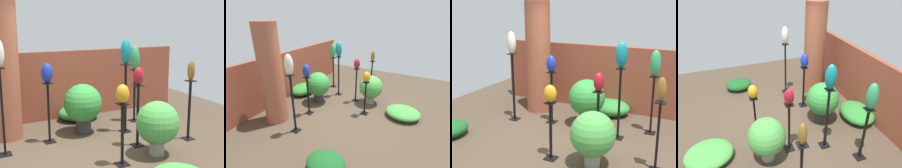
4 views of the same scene
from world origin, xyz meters
TOP-DOWN VIEW (x-y plane):
  - ground_plane at (0.00, 0.00)m, footprint 8.00×8.00m
  - brick_wall_back at (0.00, 2.22)m, footprint 5.60×0.12m
  - brick_pillar at (-1.51, 1.48)m, footprint 0.57×0.57m
  - pedestal_cobalt at (-0.86, 0.89)m, footprint 0.20×0.20m
  - pedestal_bronze at (1.53, -0.15)m, footprint 0.20×0.20m
  - pedestal_amber at (-0.11, -0.53)m, footprint 0.20×0.20m
  - pedestal_ruby at (0.51, 0.02)m, footprint 0.20×0.20m
  - pedestal_jade at (1.18, 1.25)m, footprint 0.20×0.20m
  - pedestal_teal at (0.67, 0.74)m, footprint 0.20×0.20m
  - pedestal_ivory at (-1.68, 0.68)m, footprint 0.20×0.20m
  - art_vase_cobalt at (-0.86, 0.89)m, footprint 0.21×0.19m
  - art_vase_bronze at (1.53, -0.15)m, footprint 0.14×0.13m
  - art_vase_amber at (-0.11, -0.53)m, footprint 0.21×0.20m
  - art_vase_ruby at (0.51, 0.02)m, footprint 0.17×0.19m
  - art_vase_jade at (1.18, 1.25)m, footprint 0.20×0.19m
  - art_vase_teal at (0.67, 0.74)m, footprint 0.21×0.21m
  - potted_plant_front_left at (0.60, -0.46)m, footprint 0.72×0.72m
  - potted_plant_near_pillar at (-0.12, 1.06)m, footprint 0.76×0.76m
  - foliage_bed_west at (0.12, 1.90)m, footprint 0.94×0.76m

SIDE VIEW (x-z plane):
  - ground_plane at x=0.00m, z-range 0.00..0.00m
  - foliage_bed_west at x=0.12m, z-range 0.00..0.35m
  - pedestal_amber at x=-0.11m, z-range -0.05..0.95m
  - pedestal_ruby at x=0.51m, z-range -0.05..1.07m
  - pedestal_cobalt at x=-0.86m, z-range -0.05..1.07m
  - pedestal_bronze at x=1.53m, z-range -0.05..1.09m
  - pedestal_jade at x=1.18m, z-range -0.05..1.12m
  - potted_plant_front_left at x=0.60m, z-range 0.08..1.00m
  - potted_plant_near_pillar at x=-0.12m, z-range 0.09..1.09m
  - pedestal_teal at x=0.67m, z-range -0.05..1.32m
  - pedestal_ivory at x=-1.68m, z-range -0.05..1.42m
  - brick_wall_back at x=0.00m, z-range 0.00..1.55m
  - art_vase_amber at x=-0.11m, z-range 1.00..1.29m
  - art_vase_ruby at x=0.51m, z-range 1.11..1.43m
  - brick_pillar at x=-1.51m, z-range 0.00..2.57m
  - art_vase_cobalt at x=-0.86m, z-range 1.12..1.47m
  - art_vase_bronze at x=1.53m, z-range 1.14..1.50m
  - art_vase_jade at x=1.18m, z-range 1.17..1.67m
  - art_vase_teal at x=0.67m, z-range 1.38..1.87m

